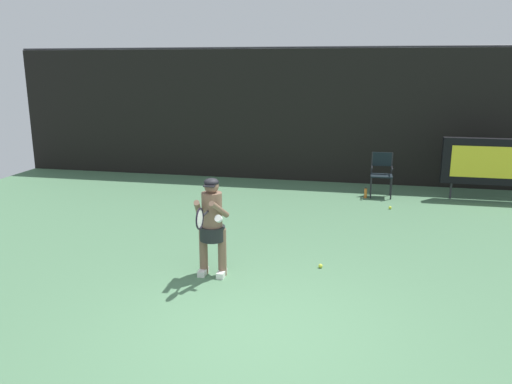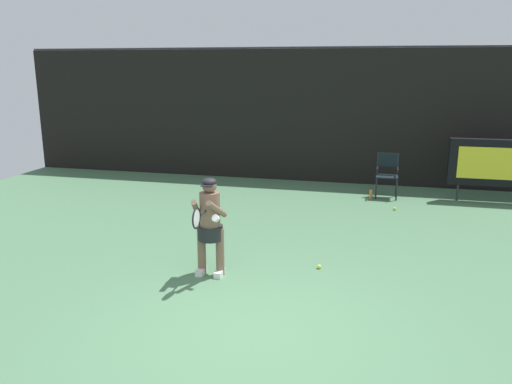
{
  "view_description": "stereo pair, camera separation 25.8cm",
  "coord_description": "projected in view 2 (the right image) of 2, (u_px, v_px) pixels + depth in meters",
  "views": [
    {
      "loc": [
        1.14,
        -5.49,
        3.16
      ],
      "look_at": [
        -0.63,
        2.77,
        1.05
      ],
      "focal_mm": 35.64,
      "sensor_mm": 36.0,
      "label": 1
    },
    {
      "loc": [
        1.39,
        -5.43,
        3.16
      ],
      "look_at": [
        -0.63,
        2.77,
        1.05
      ],
      "focal_mm": 35.64,
      "sensor_mm": 36.0,
      "label": 2
    }
  ],
  "objects": [
    {
      "name": "ground",
      "position": [
        248.0,
        340.0,
        6.03
      ],
      "size": [
        18.0,
        22.0,
        0.03
      ],
      "color": "#4B7552"
    },
    {
      "name": "backdrop_screen",
      "position": [
        329.0,
        117.0,
        13.77
      ],
      "size": [
        18.0,
        0.12,
        3.66
      ],
      "color": "black",
      "rests_on": "ground"
    },
    {
      "name": "scoreboard",
      "position": [
        498.0,
        163.0,
        11.83
      ],
      "size": [
        2.2,
        0.21,
        1.5
      ],
      "color": "black",
      "rests_on": "ground"
    },
    {
      "name": "umpire_chair",
      "position": [
        387.0,
        173.0,
        12.39
      ],
      "size": [
        0.52,
        0.44,
        1.08
      ],
      "color": "black",
      "rests_on": "ground"
    },
    {
      "name": "water_bottle",
      "position": [
        371.0,
        194.0,
        12.34
      ],
      "size": [
        0.07,
        0.07,
        0.27
      ],
      "color": "orange",
      "rests_on": "ground"
    },
    {
      "name": "tennis_player",
      "position": [
        210.0,
        222.0,
        7.71
      ],
      "size": [
        0.53,
        0.6,
        1.53
      ],
      "color": "white",
      "rests_on": "ground"
    },
    {
      "name": "tennis_racket",
      "position": [
        197.0,
        218.0,
        7.19
      ],
      "size": [
        0.03,
        0.6,
        0.31
      ],
      "rotation": [
        0.0,
        0.0,
        0.13
      ],
      "color": "black"
    },
    {
      "name": "tennis_ball_loose",
      "position": [
        395.0,
        209.0,
        11.39
      ],
      "size": [
        0.07,
        0.07,
        0.07
      ],
      "color": "#CCDB3D",
      "rests_on": "ground"
    },
    {
      "name": "tennis_ball_spare",
      "position": [
        319.0,
        267.0,
        8.11
      ],
      "size": [
        0.07,
        0.07,
        0.07
      ],
      "color": "#CCDB3D",
      "rests_on": "ground"
    }
  ]
}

